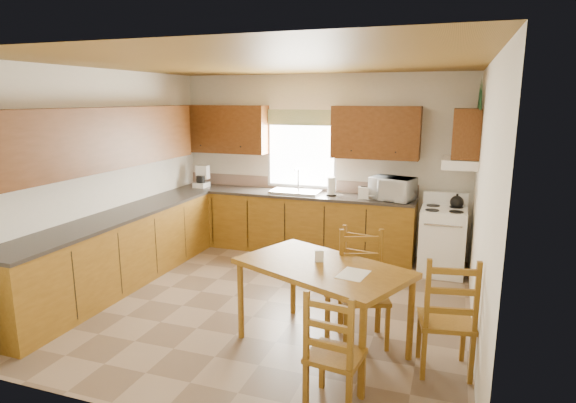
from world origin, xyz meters
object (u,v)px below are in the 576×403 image
(chair_near_left, at_px, (335,348))
(chair_near_right, at_px, (446,313))
(chair_far_right, at_px, (364,290))
(dining_table, at_px, (322,307))
(stove, at_px, (442,242))
(chair_far_left, at_px, (354,285))
(microwave, at_px, (392,189))

(chair_near_left, relative_size, chair_near_right, 0.91)
(chair_far_right, bearing_deg, dining_table, -165.18)
(stove, relative_size, chair_near_right, 0.83)
(chair_near_left, bearing_deg, stove, -94.48)
(chair_near_left, xyz_separation_m, chair_far_right, (0.02, 1.06, 0.06))
(chair_near_right, bearing_deg, chair_far_left, -32.92)
(dining_table, relative_size, chair_near_left, 1.61)
(stove, height_order, chair_far_left, chair_far_left)
(chair_near_left, bearing_deg, microwave, -82.16)
(microwave, xyz_separation_m, chair_near_right, (0.83, -2.76, -0.55))
(chair_far_left, bearing_deg, stove, 81.56)
(stove, bearing_deg, chair_near_right, -87.19)
(chair_near_right, bearing_deg, stove, -97.82)
(chair_near_left, relative_size, chair_far_right, 0.89)
(microwave, xyz_separation_m, chair_far_right, (0.07, -2.49, -0.54))
(dining_table, height_order, chair_far_right, chair_far_right)
(stove, height_order, dining_table, stove)
(dining_table, distance_m, chair_near_left, 0.87)
(chair_far_left, bearing_deg, chair_far_right, -29.38)
(stove, distance_m, chair_near_right, 2.52)
(dining_table, height_order, chair_far_left, chair_far_left)
(chair_far_left, height_order, chair_far_right, chair_far_right)
(dining_table, bearing_deg, chair_far_left, 80.45)
(stove, height_order, microwave, microwave)
(microwave, bearing_deg, chair_far_right, -71.49)
(microwave, bearing_deg, chair_near_right, -56.32)
(stove, relative_size, chair_far_right, 0.81)
(chair_near_left, height_order, chair_far_left, chair_far_left)
(microwave, height_order, chair_far_right, microwave)
(chair_near_right, bearing_deg, chair_far_right, -29.58)
(microwave, distance_m, chair_near_left, 3.60)
(dining_table, xyz_separation_m, chair_far_right, (0.34, 0.25, 0.12))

